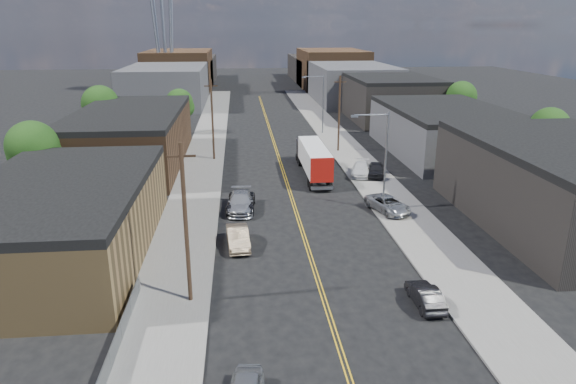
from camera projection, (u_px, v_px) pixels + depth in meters
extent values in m
plane|color=black|center=(271.00, 135.00, 79.58)|extent=(260.00, 260.00, 0.00)
cube|color=gold|center=(279.00, 158.00, 65.38)|extent=(0.32, 120.00, 0.01)
cube|color=slate|center=(204.00, 160.00, 64.50)|extent=(5.00, 140.00, 0.15)
cube|color=slate|center=(352.00, 156.00, 66.22)|extent=(5.00, 140.00, 0.15)
cube|color=olive|center=(62.00, 222.00, 37.43)|extent=(12.00, 22.00, 5.00)
cube|color=black|center=(57.00, 185.00, 36.56)|extent=(12.00, 22.00, 0.60)
cube|color=#452E1B|center=(131.00, 140.00, 61.88)|extent=(12.00, 26.00, 6.00)
cube|color=black|center=(128.00, 113.00, 60.86)|extent=(12.00, 26.00, 0.60)
cube|color=black|center=(565.00, 188.00, 42.71)|extent=(14.00, 22.00, 6.50)
cube|color=black|center=(573.00, 146.00, 41.61)|extent=(14.00, 22.00, 0.60)
cube|color=navy|center=(488.00, 186.00, 41.98)|extent=(0.30, 20.00, 0.80)
cube|color=#38383B|center=(445.00, 132.00, 67.47)|extent=(14.00, 24.00, 5.50)
cube|color=black|center=(447.00, 109.00, 66.52)|extent=(14.00, 24.00, 0.60)
cube|color=black|center=(389.00, 99.00, 91.85)|extent=(14.00, 22.00, 7.00)
cube|color=black|center=(391.00, 78.00, 90.67)|extent=(14.00, 22.00, 0.60)
cube|color=#38383B|center=(167.00, 85.00, 109.66)|extent=(16.00, 30.00, 8.00)
cube|color=#38383B|center=(351.00, 83.00, 113.28)|extent=(16.00, 30.00, 8.00)
cube|color=#452E1B|center=(179.00, 70.00, 133.01)|extent=(16.00, 26.00, 10.00)
cube|color=#452E1B|center=(332.00, 69.00, 136.63)|extent=(16.00, 26.00, 10.00)
cube|color=black|center=(187.00, 70.00, 152.41)|extent=(16.00, 40.00, 7.00)
cube|color=black|center=(320.00, 69.00, 156.03)|extent=(16.00, 40.00, 7.00)
cylinder|color=gray|center=(164.00, 30.00, 120.27)|extent=(0.80, 0.80, 30.00)
cylinder|color=gray|center=(155.00, 31.00, 118.45)|extent=(1.94, 1.94, 29.98)
cylinder|color=gray|center=(170.00, 31.00, 118.76)|extent=(1.94, 1.94, 29.98)
cylinder|color=gray|center=(157.00, 30.00, 121.78)|extent=(1.94, 1.94, 29.98)
cylinder|color=gray|center=(172.00, 30.00, 122.10)|extent=(1.94, 1.94, 29.98)
cylinder|color=gray|center=(386.00, 162.00, 45.78)|extent=(0.18, 0.18, 9.00)
cylinder|color=gray|center=(372.00, 115.00, 44.32)|extent=(3.00, 0.12, 0.12)
cube|color=gray|center=(354.00, 116.00, 44.21)|extent=(0.60, 0.25, 0.18)
cylinder|color=gray|center=(323.00, 105.00, 78.91)|extent=(0.18, 0.18, 9.00)
cylinder|color=gray|center=(314.00, 76.00, 77.44)|extent=(3.00, 0.12, 0.12)
cube|color=gray|center=(304.00, 77.00, 77.34)|extent=(0.60, 0.25, 0.18)
cylinder|color=black|center=(186.00, 226.00, 29.97)|extent=(0.26, 0.26, 10.00)
cube|color=black|center=(181.00, 156.00, 28.66)|extent=(1.60, 0.12, 0.12)
cylinder|color=black|center=(212.00, 121.00, 63.09)|extent=(0.26, 0.26, 10.00)
cube|color=black|center=(211.00, 86.00, 61.79)|extent=(1.60, 0.12, 0.12)
cylinder|color=black|center=(339.00, 114.00, 67.42)|extent=(0.26, 0.26, 10.00)
cube|color=black|center=(340.00, 82.00, 66.12)|extent=(1.60, 0.12, 0.12)
cube|color=slate|center=(110.00, 362.00, 24.88)|extent=(0.02, 16.00, 1.20)
cube|color=slate|center=(109.00, 352.00, 24.69)|extent=(0.05, 16.00, 0.05)
cylinder|color=black|center=(38.00, 182.00, 48.36)|extent=(0.36, 0.36, 4.25)
sphere|color=#183A10|center=(32.00, 146.00, 47.30)|extent=(4.76, 4.76, 4.76)
sphere|color=#183A10|center=(42.00, 154.00, 47.91)|extent=(3.74, 3.74, 3.74)
sphere|color=#183A10|center=(26.00, 154.00, 47.06)|extent=(3.40, 3.40, 3.40)
cylinder|color=black|center=(103.00, 129.00, 71.98)|extent=(0.36, 0.36, 4.50)
sphere|color=#183A10|center=(100.00, 104.00, 70.87)|extent=(5.04, 5.04, 5.04)
sphere|color=#183A10|center=(106.00, 110.00, 71.48)|extent=(3.96, 3.96, 3.96)
sphere|color=#183A10|center=(96.00, 109.00, 70.64)|extent=(3.60, 3.60, 3.60)
cylinder|color=black|center=(181.00, 122.00, 79.63)|extent=(0.36, 0.36, 3.75)
sphere|color=#183A10|center=(179.00, 103.00, 78.70)|extent=(4.20, 4.20, 4.20)
sphere|color=#183A10|center=(184.00, 107.00, 79.27)|extent=(3.30, 3.30, 3.30)
sphere|color=#183A10|center=(176.00, 106.00, 78.44)|extent=(3.00, 3.00, 3.00)
cylinder|color=black|center=(545.00, 155.00, 58.96)|extent=(0.36, 0.36, 4.00)
sphere|color=#183A10|center=(549.00, 127.00, 57.97)|extent=(4.48, 4.48, 4.48)
sphere|color=#183A10|center=(552.00, 133.00, 58.56)|extent=(3.52, 3.52, 3.52)
sphere|color=#183A10|center=(546.00, 133.00, 57.72)|extent=(3.20, 3.20, 3.20)
cylinder|color=black|center=(459.00, 118.00, 81.64)|extent=(0.36, 0.36, 4.25)
sphere|color=#183A10|center=(461.00, 96.00, 80.58)|extent=(4.76, 4.76, 4.76)
sphere|color=#183A10|center=(464.00, 101.00, 81.19)|extent=(3.74, 3.74, 3.74)
sphere|color=#183A10|center=(459.00, 101.00, 80.35)|extent=(3.40, 3.40, 3.40)
cube|color=silver|center=(314.00, 157.00, 56.42)|extent=(2.34, 10.80, 2.52)
cube|color=#A5130C|center=(322.00, 170.00, 51.31)|extent=(2.36, 0.12, 2.54)
cube|color=gray|center=(322.00, 188.00, 51.88)|extent=(2.22, 0.60, 0.25)
cube|color=black|center=(306.00, 151.00, 63.01)|extent=(2.25, 2.88, 2.79)
cylinder|color=black|center=(320.00, 184.00, 53.22)|extent=(2.34, 0.90, 0.90)
cylinder|color=black|center=(306.00, 159.00, 63.31)|extent=(2.25, 0.90, 0.90)
imported|color=#77654E|center=(238.00, 238.00, 39.12)|extent=(1.92, 4.64, 1.49)
imported|color=black|center=(241.00, 203.00, 46.72)|extent=(2.84, 5.52, 1.49)
imported|color=#ACAEB2|center=(241.00, 202.00, 46.70)|extent=(2.45, 5.64, 1.62)
imported|color=black|center=(425.00, 296.00, 30.93)|extent=(1.41, 3.90, 1.28)
imported|color=#A0A3A5|center=(388.00, 204.00, 46.13)|extent=(3.79, 5.48, 1.39)
imported|color=silver|center=(361.00, 169.00, 57.38)|extent=(3.17, 5.13, 1.39)
imported|color=black|center=(376.00, 170.00, 56.94)|extent=(2.88, 4.73, 1.51)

